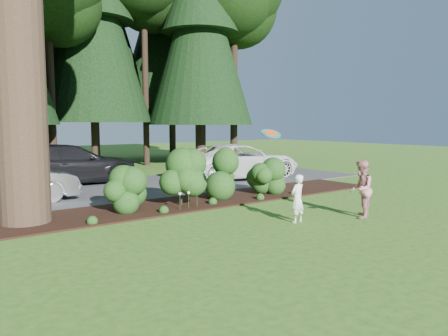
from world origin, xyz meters
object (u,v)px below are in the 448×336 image
(car_dark_suv, at_px, (70,164))
(frisbee, at_px, (271,134))
(child, at_px, (297,199))
(car_white_suv, at_px, (239,161))
(adult, at_px, (361,189))
(car_silver_wagon, at_px, (6,181))

(car_dark_suv, relative_size, frisbee, 11.29)
(frisbee, bearing_deg, child, 4.30)
(car_dark_suv, bearing_deg, car_white_suv, -109.38)
(car_white_suv, relative_size, child, 4.56)
(child, relative_size, adult, 0.80)
(car_white_suv, height_order, child, car_white_suv)
(car_dark_suv, distance_m, child, 10.77)
(car_dark_suv, bearing_deg, child, -163.34)
(car_dark_suv, bearing_deg, car_silver_wagon, 139.80)
(child, bearing_deg, car_dark_suv, -85.86)
(car_white_suv, bearing_deg, car_dark_suv, 73.32)
(child, height_order, adult, adult)
(child, xyz_separation_m, adult, (1.82, -0.64, 0.16))
(car_white_suv, height_order, car_dark_suv, car_dark_suv)
(car_dark_suv, distance_m, frisbee, 10.75)
(car_silver_wagon, height_order, adult, adult)
(car_white_suv, xyz_separation_m, frisbee, (-5.30, -7.73, 1.51))
(car_white_suv, relative_size, adult, 3.64)
(frisbee, bearing_deg, car_silver_wagon, 121.42)
(car_silver_wagon, relative_size, car_white_suv, 0.75)
(car_white_suv, xyz_separation_m, car_dark_suv, (-6.76, 2.82, 0.03))
(car_white_suv, distance_m, child, 8.77)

